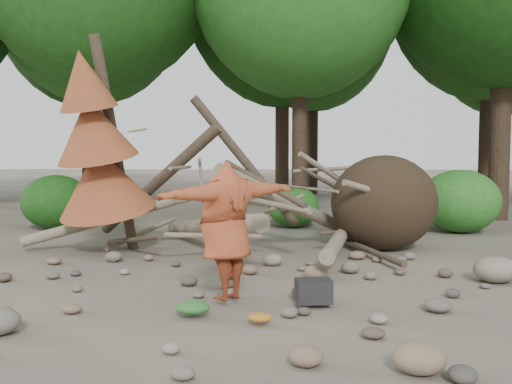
{
  "coord_description": "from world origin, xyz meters",
  "views": [
    {
      "loc": [
        0.46,
        -7.6,
        2.04
      ],
      "look_at": [
        0.06,
        1.5,
        1.4
      ],
      "focal_mm": 40.0,
      "sensor_mm": 36.0,
      "label": 1
    }
  ],
  "objects": [
    {
      "name": "ground",
      "position": [
        0.0,
        0.0,
        0.0
      ],
      "size": [
        120.0,
        120.0,
        0.0
      ],
      "primitive_type": "plane",
      "color": "#514C44",
      "rests_on": "ground"
    },
    {
      "name": "deadfall_pile",
      "position": [
        2.02,
        4.24,
        0.95
      ],
      "size": [
        8.55,
        5.24,
        3.3
      ],
      "color": "#332619",
      "rests_on": "ground"
    },
    {
      "name": "dead_conifer",
      "position": [
        -3.12,
        3.37,
        2.11
      ],
      "size": [
        2.06,
        2.16,
        4.35
      ],
      "color": "#4C3F30",
      "rests_on": "ground"
    },
    {
      "name": "bush_left",
      "position": [
        -5.5,
        7.2,
        0.72
      ],
      "size": [
        1.8,
        1.8,
        1.44
      ],
      "primitive_type": "ellipsoid",
      "color": "#1B5015",
      "rests_on": "ground"
    },
    {
      "name": "bush_mid",
      "position": [
        0.8,
        7.8,
        0.56
      ],
      "size": [
        1.4,
        1.4,
        1.12
      ],
      "primitive_type": "ellipsoid",
      "color": "#25661D",
      "rests_on": "ground"
    },
    {
      "name": "bush_right",
      "position": [
        5.0,
        7.0,
        0.8
      ],
      "size": [
        2.0,
        2.0,
        1.6
      ],
      "primitive_type": "ellipsoid",
      "color": "#2F7925",
      "rests_on": "ground"
    },
    {
      "name": "frisbee_thrower",
      "position": [
        -0.27,
        -0.13,
        1.0
      ],
      "size": [
        2.5,
        1.99,
        2.31
      ],
      "color": "#9E4323",
      "rests_on": "ground"
    },
    {
      "name": "backpack",
      "position": [
        0.89,
        -0.18,
        0.15
      ],
      "size": [
        0.5,
        0.38,
        0.31
      ],
      "primitive_type": "cube",
      "rotation": [
        0.0,
        0.0,
        0.15
      ],
      "color": "black",
      "rests_on": "ground"
    },
    {
      "name": "cloth_green",
      "position": [
        -0.62,
        -0.75,
        0.08
      ],
      "size": [
        0.43,
        0.36,
        0.16
      ],
      "primitive_type": "ellipsoid",
      "color": "#2C692A",
      "rests_on": "ground"
    },
    {
      "name": "cloth_orange",
      "position": [
        0.22,
        -1.04,
        0.05
      ],
      "size": [
        0.28,
        0.23,
        0.1
      ],
      "primitive_type": "ellipsoid",
      "color": "#AA691D",
      "rests_on": "ground"
    },
    {
      "name": "boulder_front_right",
      "position": [
        1.74,
        -2.42,
        0.15
      ],
      "size": [
        0.49,
        0.44,
        0.29
      ],
      "primitive_type": "ellipsoid",
      "color": "#806A50",
      "rests_on": "ground"
    },
    {
      "name": "boulder_mid_right",
      "position": [
        3.82,
        1.35,
        0.21
      ],
      "size": [
        0.68,
        0.62,
        0.41
      ],
      "primitive_type": "ellipsoid",
      "color": "gray",
      "rests_on": "ground"
    }
  ]
}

